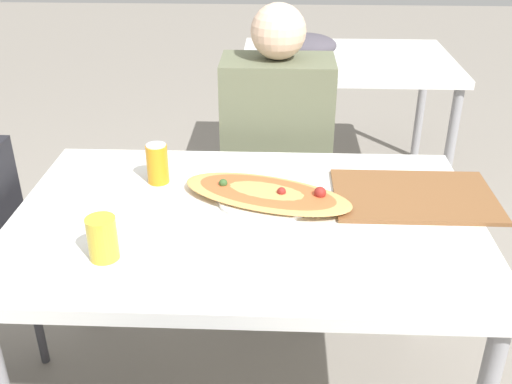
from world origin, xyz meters
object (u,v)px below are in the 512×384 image
chair_far_seated (276,169)px  person_seated (277,135)px  drink_glass (102,238)px  pizza_main (267,194)px  dining_table (246,236)px  soda_can (157,164)px

chair_far_seated → person_seated: 0.23m
chair_far_seated → drink_glass: bearing=67.1°
pizza_main → drink_glass: drink_glass is taller
dining_table → chair_far_seated: chair_far_seated is taller
person_seated → soda_can: 0.59m
person_seated → soda_can: person_seated is taller
dining_table → soda_can: 0.37m
dining_table → drink_glass: 0.42m
chair_far_seated → pizza_main: bearing=88.1°
dining_table → pizza_main: (0.06, 0.09, 0.09)m
person_seated → drink_glass: person_seated is taller
person_seated → drink_glass: (-0.42, -0.87, 0.08)m
chair_far_seated → pizza_main: (-0.02, -0.67, 0.24)m
dining_table → person_seated: (0.08, 0.65, 0.04)m
soda_can → drink_glass: soda_can is taller
soda_can → person_seated: bearing=51.6°
chair_far_seated → soda_can: chair_far_seated is taller
person_seated → pizza_main: person_seated is taller
dining_table → drink_glass: (-0.34, -0.22, 0.12)m
drink_glass → pizza_main: bearing=38.3°
soda_can → drink_glass: size_ratio=1.11×
chair_far_seated → drink_glass: (-0.42, -0.99, 0.28)m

